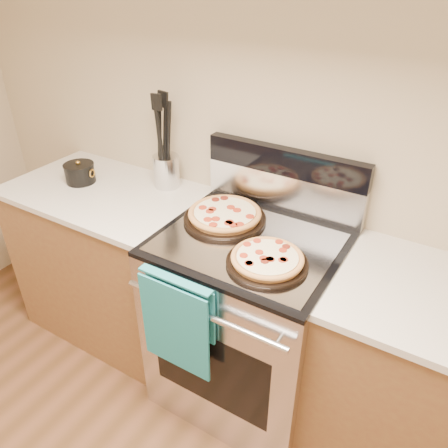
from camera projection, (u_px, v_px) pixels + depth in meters
The scene contains 16 objects.
wall_back at pixel (293, 117), 1.87m from camera, with size 4.00×4.00×0.00m, color #BEAD89.
range_body at pixel (248, 322), 2.08m from camera, with size 0.76×0.68×0.90m, color #B7B7BC.
oven_window at pixel (210, 370), 1.83m from camera, with size 0.56×0.01×0.40m, color black.
cooktop at pixel (251, 241), 1.84m from camera, with size 0.76×0.68×0.02m, color black.
backsplash_lower at pixel (283, 191), 2.01m from camera, with size 0.76×0.06×0.18m, color silver.
backsplash_upper at pixel (286, 161), 1.94m from camera, with size 0.76×0.06×0.12m, color black.
oven_handle at pixel (202, 314), 1.62m from camera, with size 0.03×0.03×0.70m, color silver.
dish_towel at pixel (178, 322), 1.73m from camera, with size 0.32×0.05×0.42m, color #185A7C, non-canonical shape.
foil_sheet at pixel (248, 242), 1.81m from camera, with size 0.70×0.55×0.01m, color gray.
cabinet_left at pixel (115, 263), 2.49m from camera, with size 1.00×0.62×0.88m, color brown.
countertop_left at pixel (104, 192), 2.26m from camera, with size 1.02×0.64×0.03m, color beige.
cabinet_right at pixel (448, 401), 1.72m from camera, with size 1.00×0.62×0.88m, color brown.
pepperoni_pizza_back at pixel (225, 215), 1.94m from camera, with size 0.36×0.36×0.05m, color #C5783C, non-canonical shape.
pepperoni_pizza_front at pixel (267, 260), 1.66m from camera, with size 0.31×0.31×0.04m, color #C5783C, non-canonical shape.
utensil_crock at pixel (167, 171), 2.25m from camera, with size 0.13×0.13×0.17m, color silver.
saucepan at pixel (80, 174), 2.31m from camera, with size 0.15×0.15×0.09m, color black.
Camera 1 is at (0.70, 0.28, 1.93)m, focal length 35.00 mm.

